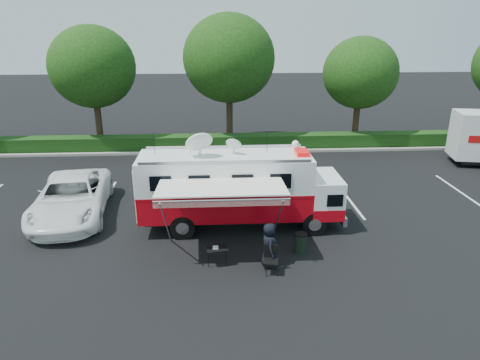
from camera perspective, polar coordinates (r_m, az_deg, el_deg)
The scene contains 10 objects.
ground_plane at distance 18.37m, azimuth 0.09°, elevation -6.11°, with size 120.00×120.00×0.00m, color black.
back_border at distance 29.60m, azimuth 0.83°, elevation 14.06°, with size 60.00×6.14×8.87m.
stall_lines at distance 21.08m, azimuth -1.76°, elevation -2.54°, with size 24.12×5.50×0.01m.
command_truck at distance 17.68m, azimuth -0.14°, elevation -1.09°, with size 8.39×2.31×4.03m.
awning at distance 15.10m, azimuth -2.48°, elevation -1.38°, with size 4.58×2.39×2.77m.
white_suv at distance 20.70m, azimuth -21.23°, elevation -4.44°, with size 2.93×6.35×1.77m, color white.
person at distance 15.59m, azimuth 3.83°, elevation -11.32°, with size 0.81×0.53×1.66m, color black.
folding_table at distance 15.38m, azimuth -3.10°, elevation -9.20°, with size 0.84×0.66×0.65m.
folding_chair at distance 14.96m, azimuth 4.14°, elevation -10.15°, with size 0.55×0.58×1.00m.
trash_bin at distance 16.43m, azimuth 8.06°, elevation -8.23°, with size 0.49×0.49×0.74m.
Camera 1 is at (-0.99, -16.46, 8.12)m, focal length 32.00 mm.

